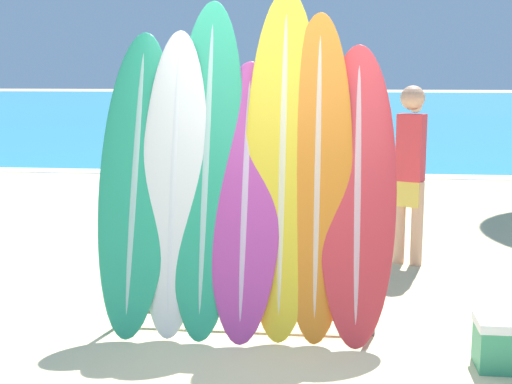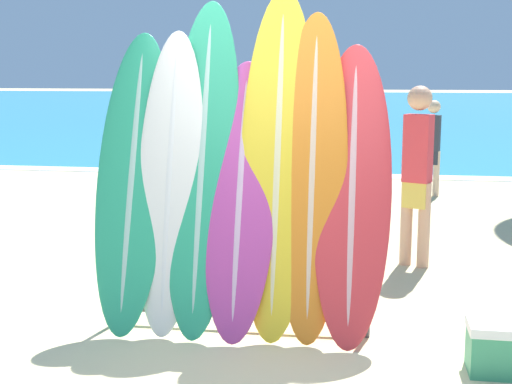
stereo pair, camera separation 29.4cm
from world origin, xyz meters
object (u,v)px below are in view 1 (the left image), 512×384
(surfboard_slot_4, at_px, (283,162))
(surfboard_slot_6, at_px, (357,192))
(surfboard_rack, at_px, (244,267))
(surfboard_slot_5, at_px, (317,175))
(person_mid_beach, at_px, (210,140))
(person_far_right, at_px, (414,143))
(surfboard_slot_2, at_px, (207,165))
(surfboard_slot_3, at_px, (245,198))
(surfboard_slot_1, at_px, (174,181))
(person_far_left, at_px, (410,168))
(person_near_water, at_px, (165,143))
(surfboard_slot_0, at_px, (136,181))

(surfboard_slot_4, xyz_separation_m, surfboard_slot_6, (0.55, -0.04, -0.21))
(surfboard_rack, relative_size, surfboard_slot_5, 0.83)
(surfboard_rack, distance_m, person_mid_beach, 6.33)
(surfboard_slot_4, bearing_deg, person_far_right, 75.67)
(surfboard_slot_6, bearing_deg, surfboard_slot_2, 177.47)
(surfboard_slot_6, bearing_deg, surfboard_slot_3, -178.13)
(person_far_right, bearing_deg, surfboard_slot_1, 85.47)
(surfboard_slot_1, distance_m, person_far_left, 2.84)
(surfboard_rack, height_order, surfboard_slot_4, surfboard_slot_4)
(surfboard_slot_3, distance_m, surfboard_slot_5, 0.56)
(person_near_water, xyz_separation_m, person_far_right, (3.71, 1.50, -0.11))
(surfboard_slot_1, height_order, surfboard_slot_6, surfboard_slot_1)
(surfboard_slot_1, distance_m, person_near_water, 5.04)
(surfboard_slot_0, distance_m, person_mid_beach, 6.16)
(surfboard_slot_4, relative_size, surfboard_slot_6, 1.19)
(person_mid_beach, bearing_deg, surfboard_slot_5, -137.98)
(surfboard_slot_3, xyz_separation_m, surfboard_slot_5, (0.53, 0.04, 0.18))
(person_mid_beach, height_order, person_far_left, person_far_left)
(surfboard_slot_1, xyz_separation_m, person_near_water, (-1.28, 4.87, -0.20))
(surfboard_slot_5, bearing_deg, surfboard_slot_6, -3.48)
(surfboard_slot_5, bearing_deg, person_far_right, 77.95)
(surfboard_rack, height_order, person_far_left, person_far_left)
(surfboard_slot_3, relative_size, person_far_right, 1.35)
(surfboard_slot_5, height_order, person_mid_beach, surfboard_slot_5)
(surfboard_rack, bearing_deg, person_far_left, 55.93)
(surfboard_rack, relative_size, surfboard_slot_0, 0.87)
(surfboard_slot_5, height_order, person_far_right, surfboard_slot_5)
(person_near_water, distance_m, person_mid_beach, 1.34)
(surfboard_rack, bearing_deg, surfboard_slot_2, 164.43)
(person_far_left, relative_size, person_far_right, 1.20)
(person_mid_beach, relative_size, person_far_right, 1.04)
(surfboard_slot_6, distance_m, person_near_water, 5.55)
(surfboard_slot_3, relative_size, person_far_left, 1.12)
(surfboard_slot_1, relative_size, surfboard_slot_5, 0.95)
(surfboard_rack, distance_m, surfboard_slot_0, 1.05)
(person_far_right, bearing_deg, surfboard_slot_5, 94.30)
(surfboard_slot_2, relative_size, surfboard_slot_6, 1.16)
(person_near_water, bearing_deg, surfboard_slot_5, 128.41)
(surfboard_rack, bearing_deg, person_far_right, 73.48)
(person_far_left, bearing_deg, person_near_water, 163.56)
(surfboard_slot_0, distance_m, surfboard_slot_1, 0.30)
(surfboard_rack, height_order, person_far_right, person_far_right)
(surfboard_slot_1, xyz_separation_m, person_far_left, (1.95, 2.06, -0.14))
(surfboard_slot_3, bearing_deg, surfboard_slot_6, 1.87)
(surfboard_slot_4, height_order, surfboard_slot_5, surfboard_slot_4)
(surfboard_slot_5, height_order, person_near_water, surfboard_slot_5)
(person_mid_beach, bearing_deg, surfboard_slot_3, -142.69)
(surfboard_slot_3, height_order, surfboard_slot_4, surfboard_slot_4)
(person_far_right, bearing_deg, person_near_water, 38.41)
(surfboard_slot_2, bearing_deg, surfboard_slot_4, -0.62)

